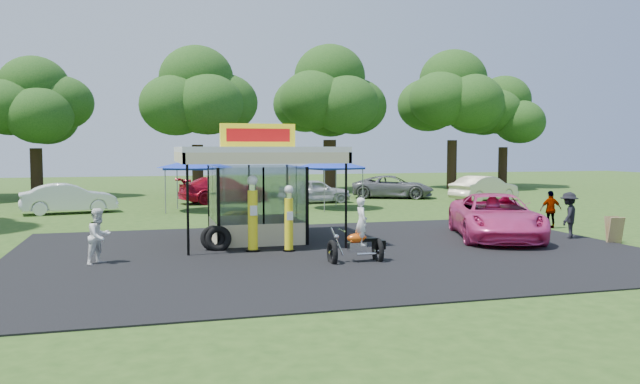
% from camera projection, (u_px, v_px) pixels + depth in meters
% --- Properties ---
extents(ground, '(120.00, 120.00, 0.00)m').
position_uv_depth(ground, '(354.00, 263.00, 18.06)').
color(ground, '#274816').
rests_on(ground, ground).
extents(asphalt_apron, '(20.00, 14.00, 0.04)m').
position_uv_depth(asphalt_apron, '(334.00, 252.00, 19.98)').
color(asphalt_apron, black).
rests_on(asphalt_apron, ground).
extents(gas_station_kiosk, '(5.40, 5.40, 4.18)m').
position_uv_depth(gas_station_kiosk, '(256.00, 192.00, 22.19)').
color(gas_station_kiosk, white).
rests_on(gas_station_kiosk, ground).
extents(gas_pump_left, '(0.46, 0.46, 2.48)m').
position_uv_depth(gas_pump_left, '(253.00, 216.00, 19.84)').
color(gas_pump_left, black).
rests_on(gas_pump_left, ground).
extents(gas_pump_right, '(0.40, 0.40, 2.16)m').
position_uv_depth(gas_pump_right, '(289.00, 220.00, 19.91)').
color(gas_pump_right, black).
rests_on(gas_pump_right, ground).
extents(motorcycle, '(1.66, 0.79, 1.98)m').
position_uv_depth(motorcycle, '(359.00, 236.00, 18.10)').
color(motorcycle, black).
rests_on(motorcycle, ground).
extents(spare_tires, '(1.01, 0.62, 0.86)m').
position_uv_depth(spare_tires, '(216.00, 238.00, 20.14)').
color(spare_tires, black).
rests_on(spare_tires, ground).
extents(a_frame_sign, '(0.56, 0.55, 0.93)m').
position_uv_depth(a_frame_sign, '(614.00, 230.00, 21.81)').
color(a_frame_sign, '#593819').
rests_on(a_frame_sign, ground).
extents(kiosk_car, '(2.82, 1.13, 0.96)m').
position_uv_depth(kiosk_car, '(246.00, 221.00, 24.40)').
color(kiosk_car, yellow).
rests_on(kiosk_car, ground).
extents(pink_sedan, '(4.63, 6.54, 1.66)m').
position_uv_depth(pink_sedan, '(495.00, 217.00, 22.79)').
color(pink_sedan, '#E03C85').
rests_on(pink_sedan, ground).
extents(spectator_west, '(0.99, 1.00, 1.63)m').
position_uv_depth(spectator_west, '(99.00, 236.00, 17.82)').
color(spectator_west, white).
rests_on(spectator_west, ground).
extents(spectator_east_a, '(1.27, 1.22, 1.73)m').
position_uv_depth(spectator_east_a, '(569.00, 215.00, 22.88)').
color(spectator_east_a, black).
rests_on(spectator_east_a, ground).
extents(spectator_east_b, '(0.97, 0.52, 1.57)m').
position_uv_depth(spectator_east_b, '(551.00, 210.00, 25.91)').
color(spectator_east_b, gray).
rests_on(spectator_east_b, ground).
extents(bg_car_a, '(4.87, 2.50, 1.53)m').
position_uv_depth(bg_car_a, '(69.00, 198.00, 31.83)').
color(bg_car_a, white).
rests_on(bg_car_a, ground).
extents(bg_car_b, '(5.93, 3.56, 1.61)m').
position_uv_depth(bg_car_b, '(224.00, 190.00, 37.98)').
color(bg_car_b, '#AB0D23').
rests_on(bg_car_b, ground).
extents(bg_car_c, '(4.45, 1.99, 1.48)m').
position_uv_depth(bg_car_c, '(315.00, 191.00, 37.83)').
color(bg_car_c, silver).
rests_on(bg_car_c, ground).
extents(bg_car_d, '(5.93, 4.52, 1.50)m').
position_uv_depth(bg_car_d, '(393.00, 187.00, 41.61)').
color(bg_car_d, slate).
rests_on(bg_car_d, ground).
extents(bg_car_e, '(5.12, 3.31, 1.59)m').
position_uv_depth(bg_car_e, '(484.00, 189.00, 39.09)').
color(bg_car_e, beige).
rests_on(bg_car_e, ground).
extents(tent_west, '(3.98, 3.98, 2.78)m').
position_uv_depth(tent_west, '(195.00, 164.00, 32.86)').
color(tent_west, gray).
rests_on(tent_west, ground).
extents(tent_east, '(3.92, 3.92, 2.74)m').
position_uv_depth(tent_east, '(331.00, 164.00, 34.23)').
color(tent_east, gray).
rests_on(tent_east, ground).
extents(oak_far_b, '(7.73, 7.73, 9.22)m').
position_uv_depth(oak_far_b, '(35.00, 110.00, 41.48)').
color(oak_far_b, black).
rests_on(oak_far_b, ground).
extents(oak_far_c, '(8.57, 8.57, 10.10)m').
position_uv_depth(oak_far_c, '(197.00, 103.00, 42.75)').
color(oak_far_c, black).
rests_on(oak_far_c, ground).
extents(oak_far_d, '(9.26, 9.26, 11.03)m').
position_uv_depth(oak_far_d, '(330.00, 100.00, 48.03)').
color(oak_far_d, black).
rests_on(oak_far_d, ground).
extents(oak_far_e, '(9.30, 9.30, 11.07)m').
position_uv_depth(oak_far_e, '(453.00, 102.00, 50.88)').
color(oak_far_e, black).
rests_on(oak_far_e, ground).
extents(oak_far_f, '(7.71, 7.71, 9.29)m').
position_uv_depth(oak_far_f, '(504.00, 117.00, 53.44)').
color(oak_far_f, black).
rests_on(oak_far_f, ground).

